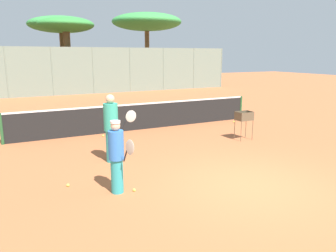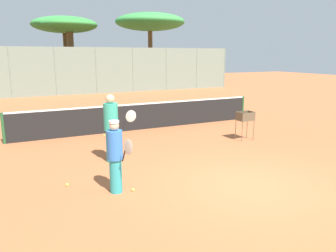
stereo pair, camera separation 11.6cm
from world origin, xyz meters
name	(u,v)px [view 2 (the right image)]	position (x,y,z in m)	size (l,w,h in m)	color
ground_plane	(251,187)	(0.00, 0.00, 0.00)	(80.00, 80.00, 0.00)	#B26038
tennis_net	(143,116)	(0.00, 6.59, 0.56)	(10.17, 0.10, 1.07)	#26592D
back_fence	(76,71)	(0.00, 19.86, 1.76)	(27.12, 0.08, 3.53)	gray
tree_0	(150,22)	(8.28, 25.06, 6.03)	(6.73, 6.73, 6.92)	brown
tree_2	(65,26)	(0.10, 24.33, 5.38)	(5.47, 5.47, 6.13)	brown
tree_3	(69,27)	(0.21, 22.84, 5.16)	(4.49, 4.49, 5.90)	brown
player_white_outfit	(111,128)	(-2.29, 3.19, 0.98)	(0.84, 0.64, 1.90)	teal
player_red_cap	(115,156)	(-2.84, 1.07, 0.83)	(0.35, 0.86, 1.60)	teal
ball_cart	(245,118)	(2.62, 3.48, 0.76)	(0.56, 0.41, 1.00)	brown
tennis_ball_0	(67,185)	(-3.75, 1.90, 0.03)	(0.07, 0.07, 0.07)	#D1E54C
tennis_ball_1	(104,135)	(-1.72, 6.14, 0.03)	(0.07, 0.07, 0.07)	#D1E54C
tennis_ball_2	(133,190)	(-2.50, 0.96, 0.03)	(0.07, 0.07, 0.07)	#D1E54C
tennis_ball_3	(236,122)	(4.22, 6.03, 0.03)	(0.07, 0.07, 0.07)	#D1E54C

